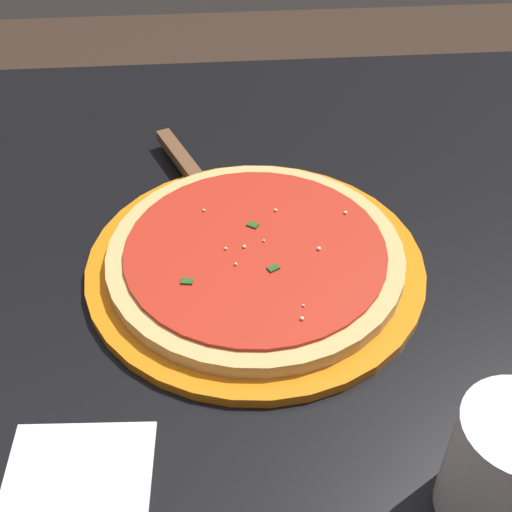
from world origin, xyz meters
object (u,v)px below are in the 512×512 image
object	(u,v)px
pizza	(256,255)
cup_tall_drink	(504,468)
napkin_folded_right	(73,505)
serving_plate	(256,266)
pizza_server	(194,176)

from	to	relation	value
pizza	cup_tall_drink	size ratio (longest dim) A/B	2.84
pizza	napkin_folded_right	bearing A→B (deg)	147.63
serving_plate	cup_tall_drink	xyz separation A→B (m)	(-0.29, -0.16, 0.05)
pizza	pizza_server	xyz separation A→B (m)	(0.16, 0.07, -0.00)
napkin_folded_right	serving_plate	bearing A→B (deg)	-32.37
pizza_server	cup_tall_drink	size ratio (longest dim) A/B	1.96
serving_plate	pizza	distance (m)	0.02
cup_tall_drink	serving_plate	bearing A→B (deg)	29.36
serving_plate	cup_tall_drink	bearing A→B (deg)	-150.64
serving_plate	pizza	size ratio (longest dim) A/B	1.15
serving_plate	pizza_server	distance (m)	0.17
serving_plate	pizza	world-z (taller)	pizza
cup_tall_drink	pizza_server	bearing A→B (deg)	27.01
cup_tall_drink	napkin_folded_right	distance (m)	0.34
serving_plate	pizza_server	size ratio (longest dim) A/B	1.66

